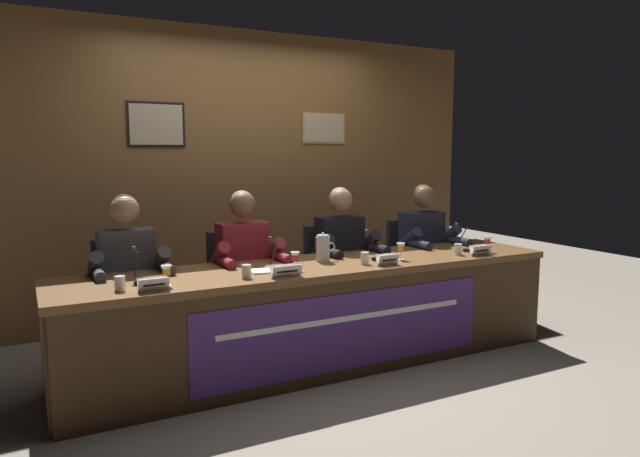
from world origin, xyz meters
The scene contains 29 objects.
ground_plane centered at (0.00, 0.00, 0.00)m, with size 12.00×12.00×0.00m, color gray.
wall_back_panelled centered at (0.00, 1.51, 1.30)m, with size 4.81×0.14×2.60m.
conference_table centered at (0.00, -0.11, 0.50)m, with size 3.61×0.77×0.73m.
chair_far_left centered at (-1.24, 0.57, 0.44)m, with size 0.44×0.44×0.91m.
panelist_far_left centered at (-1.24, 0.37, 0.72)m, with size 0.51×0.48×1.23m.
nameplate_far_left centered at (-1.21, -0.29, 0.77)m, with size 0.17×0.06×0.08m.
juice_glass_far_left centered at (-1.12, -0.20, 0.81)m, with size 0.06×0.06×0.12m.
water_cup_far_left centered at (-1.38, -0.19, 0.77)m, with size 0.06×0.06×0.08m.
microphone_far_left centered at (-1.26, -0.05, 0.80)m, with size 0.06×0.17×0.22m.
chair_center_left centered at (-0.41, 0.57, 0.44)m, with size 0.44×0.44×0.91m.
panelist_center_left centered at (-0.41, 0.37, 0.72)m, with size 0.51×0.48×1.23m.
nameplate_center_left centered at (-0.40, -0.30, 0.77)m, with size 0.20×0.06×0.08m.
juice_glass_center_left centered at (-0.26, -0.13, 0.81)m, with size 0.06×0.06×0.12m.
water_cup_center_left centered at (-0.63, -0.21, 0.77)m, with size 0.06×0.06×0.08m.
microphone_center_left centered at (-0.37, -0.05, 0.80)m, with size 0.06×0.17×0.22m.
chair_center_right centered at (0.41, 0.57, 0.44)m, with size 0.44×0.44×0.91m.
panelist_center_right centered at (0.41, 0.37, 0.72)m, with size 0.51×0.48×1.23m.
nameplate_center_right centered at (0.39, -0.27, 0.77)m, with size 0.16×0.06×0.08m.
juice_glass_center_right centered at (0.59, -0.14, 0.81)m, with size 0.06×0.06×0.12m.
water_cup_center_right centered at (0.27, -0.17, 0.77)m, with size 0.06×0.06×0.08m.
microphone_center_right centered at (0.42, -0.04, 0.80)m, with size 0.06×0.17×0.22m.
chair_far_right centered at (1.24, 0.57, 0.44)m, with size 0.44×0.44×0.91m.
panelist_far_right centered at (1.24, 0.37, 0.72)m, with size 0.51×0.48×1.23m.
nameplate_far_right centered at (1.24, -0.28, 0.77)m, with size 0.18×0.06×0.08m.
juice_glass_far_right centered at (1.39, -0.19, 0.81)m, with size 0.06×0.06×0.12m.
water_cup_far_right centered at (1.10, -0.18, 0.77)m, with size 0.06×0.06×0.08m.
microphone_far_right centered at (1.27, -0.05, 0.80)m, with size 0.06×0.17×0.22m.
water_pitcher_central centered at (0.06, 0.07, 0.82)m, with size 0.15×0.10×0.21m.
document_stack_center_left centered at (-0.44, -0.09, 0.73)m, with size 0.24×0.19×0.01m.
Camera 1 is at (-1.85, -3.53, 1.50)m, focal length 32.24 mm.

